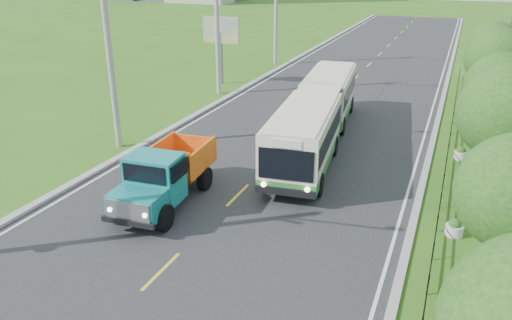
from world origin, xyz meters
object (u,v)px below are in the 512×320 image
Objects in this scene: billboard_left at (221,34)px; tree_fifth at (497,62)px; tree_third at (509,118)px; streetlight_far at (508,27)px; planter_near at (454,228)px; planter_far at (464,111)px; planter_mid at (461,154)px; tree_back at (493,49)px; pole_far at (276,8)px; dump_truck at (165,173)px; pole_near at (110,50)px; pole_mid at (218,23)px; tree_fourth at (500,91)px; bus at (318,112)px.

tree_fifth is at bearing -11.28° from billboard_left.
streetlight_far is (0.79, 19.86, 0.92)m from tree_third.
planter_near is 1.00× the size of planter_far.
tree_back is at bearing 84.09° from planter_mid.
planter_near is at bearing -58.01° from pole_far.
dump_truck reaches higher than planter_far.
tree_fifth is at bearing -35.36° from pole_far.
streetlight_far is at bearing 67.08° from tree_back.
pole_near reaches higher than tree_fifth.
streetlight_far is (0.79, 7.86, 1.05)m from tree_fifth.
dump_truck is at bearing -70.75° from pole_mid.
streetlight_far is at bearing 84.29° from tree_fifth.
pole_near is 1.92× the size of billboard_left.
tree_fourth is 0.92× the size of dump_truck.
tree_fourth is 21.72m from billboard_left.
streetlight_far is at bearing 56.99° from dump_truck.
planter_near is 25.78m from billboard_left.
tree_back is 8.21× the size of planter_far.
pole_far is at bearing 97.26° from dump_truck.
planter_far is at bearing -33.12° from pole_far.
pole_near is 0.64× the size of bus.
pole_mid reaches higher than tree_back.
pole_mid reaches higher than planter_near.
tree_back is at bearing 90.00° from tree_fourth.
streetlight_far is 13.54× the size of planter_far.
bus is (9.60, -19.64, -3.31)m from pole_far.
pole_mid is 1.10× the size of streetlight_far.
bus is at bearing 148.54° from tree_third.
planter_mid is (16.86, -19.00, -4.81)m from pole_far.
streetlight_far reaches higher than planter_far.
billboard_left is (-19.36, 9.86, 0.28)m from tree_fourth.
streetlight_far reaches higher than tree_third.
planter_near is at bearing -10.09° from pole_near.
planter_mid is 0.13× the size of billboard_left.
pole_far is 22.11m from bus.
planter_mid is 14.76m from dump_truck.
pole_mid is 18.89m from tree_back.
tree_back is 8.21× the size of planter_mid.
planter_mid is 20.99m from billboard_left.
pole_near is at bearing 136.59° from dump_truck.
tree_fifth is (18.12, -0.86, -1.24)m from pole_mid.
tree_fifth reaches higher than planter_mid.
planter_mid is (-1.26, 5.86, -3.70)m from tree_third.
dump_truck is at bearing -118.77° from streetlight_far.
tree_fifth is 1.05× the size of tree_back.
tree_back is 1.06× the size of billboard_left.
pole_mid is 1.71× the size of dump_truck.
streetlight_far is 7.84m from planter_far.
streetlight_far is 0.58× the size of bus.
dump_truck is at bearing -121.77° from planter_far.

